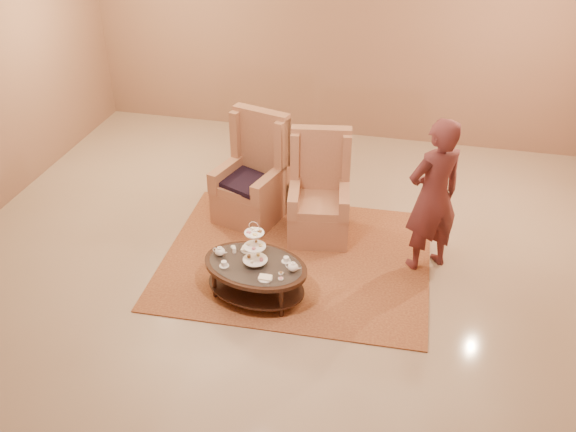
% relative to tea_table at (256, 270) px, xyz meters
% --- Properties ---
extents(ground, '(8.00, 8.00, 0.00)m').
position_rel_tea_table_xyz_m(ground, '(0.17, 0.38, -0.35)').
color(ground, tan).
rests_on(ground, ground).
extents(ceiling, '(8.00, 8.00, 0.02)m').
position_rel_tea_table_xyz_m(ceiling, '(0.17, 0.38, -0.35)').
color(ceiling, white).
rests_on(ceiling, ground).
extents(wall_back, '(8.00, 0.04, 3.50)m').
position_rel_tea_table_xyz_m(wall_back, '(0.17, 4.38, 1.40)').
color(wall_back, '#986B53').
rests_on(wall_back, ground).
extents(rug, '(3.20, 2.70, 0.02)m').
position_rel_tea_table_xyz_m(rug, '(0.28, 0.77, -0.34)').
color(rug, '#AA6C3C').
rests_on(rug, ground).
extents(tea_table, '(1.28, 1.00, 0.97)m').
position_rel_tea_table_xyz_m(tea_table, '(0.00, 0.00, 0.00)').
color(tea_table, black).
rests_on(tea_table, ground).
extents(armchair_left, '(0.94, 0.96, 1.40)m').
position_rel_tea_table_xyz_m(armchair_left, '(-0.48, 1.61, 0.12)').
color(armchair_left, '#AD7151').
rests_on(armchair_left, ground).
extents(armchair_right, '(0.83, 0.86, 1.35)m').
position_rel_tea_table_xyz_m(armchair_right, '(0.42, 1.41, 0.10)').
color(armchair_right, '#AD7151').
rests_on(armchair_right, ground).
extents(person, '(0.81, 0.76, 1.86)m').
position_rel_tea_table_xyz_m(person, '(1.76, 1.01, 0.58)').
color(person, '#5A2628').
rests_on(person, ground).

